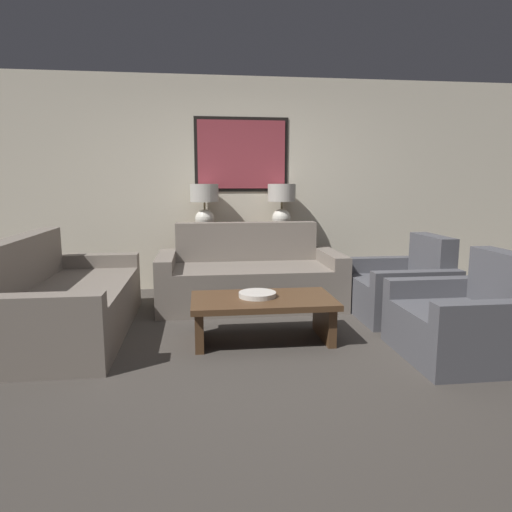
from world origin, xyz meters
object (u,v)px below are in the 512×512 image
(table_lamp_right, at_px, (282,202))
(armchair_near_camera, at_px, (464,323))
(coffee_table, at_px, (263,309))
(decorative_bowl, at_px, (257,294))
(table_lamp_left, at_px, (204,202))
(couch_by_back_wall, at_px, (250,279))
(console_table, at_px, (244,260))
(couch_by_side, at_px, (66,303))
(armchair_near_back_wall, at_px, (402,290))

(table_lamp_right, distance_m, armchair_near_camera, 2.76)
(coffee_table, relative_size, decorative_bowl, 3.78)
(coffee_table, height_order, armchair_near_camera, armchair_near_camera)
(table_lamp_left, distance_m, couch_by_back_wall, 1.16)
(console_table, relative_size, couch_by_side, 0.74)
(table_lamp_right, bearing_deg, armchair_near_back_wall, -52.55)
(couch_by_back_wall, bearing_deg, coffee_table, -90.89)
(couch_by_side, relative_size, armchair_near_camera, 2.14)
(decorative_bowl, height_order, armchair_near_back_wall, armchair_near_back_wall)
(console_table, bearing_deg, decorative_bowl, -91.89)
(table_lamp_left, xyz_separation_m, coffee_table, (0.46, -1.87, -0.83))
(decorative_bowl, height_order, armchair_near_camera, armchair_near_camera)
(couch_by_back_wall, relative_size, coffee_table, 1.64)
(console_table, height_order, table_lamp_right, table_lamp_right)
(table_lamp_left, height_order, decorative_bowl, table_lamp_left)
(console_table, distance_m, couch_by_back_wall, 0.68)
(table_lamp_left, bearing_deg, armchair_near_camera, -50.98)
(table_lamp_left, relative_size, couch_by_side, 0.28)
(console_table, height_order, armchair_near_back_wall, armchair_near_back_wall)
(armchair_near_back_wall, bearing_deg, table_lamp_left, 146.10)
(table_lamp_left, relative_size, coffee_table, 0.47)
(table_lamp_left, xyz_separation_m, armchair_near_back_wall, (1.97, -1.32, -0.84))
(couch_by_side, height_order, decorative_bowl, couch_by_side)
(table_lamp_right, bearing_deg, console_table, 180.00)
(couch_by_side, relative_size, armchair_near_back_wall, 2.14)
(couch_by_back_wall, height_order, coffee_table, couch_by_back_wall)
(table_lamp_right, height_order, couch_by_back_wall, table_lamp_right)
(couch_by_side, bearing_deg, coffee_table, -12.34)
(table_lamp_left, distance_m, armchair_near_camera, 3.24)
(couch_by_back_wall, distance_m, armchair_near_camera, 2.30)
(couch_by_back_wall, bearing_deg, console_table, 90.00)
(table_lamp_right, bearing_deg, coffee_table, -104.82)
(decorative_bowl, distance_m, armchair_near_camera, 1.66)
(coffee_table, bearing_deg, console_table, 89.43)
(decorative_bowl, bearing_deg, console_table, 88.11)
(couch_by_back_wall, bearing_deg, armchair_near_back_wall, -23.49)
(couch_by_back_wall, bearing_deg, decorative_bowl, -92.98)
(table_lamp_left, bearing_deg, couch_by_back_wall, -54.72)
(table_lamp_right, distance_m, decorative_bowl, 2.04)
(armchair_near_back_wall, bearing_deg, couch_by_side, -176.87)
(table_lamp_right, distance_m, armchair_near_back_wall, 1.87)
(coffee_table, distance_m, armchair_near_camera, 1.61)
(couch_by_back_wall, xyz_separation_m, decorative_bowl, (-0.06, -1.16, 0.11))
(table_lamp_left, bearing_deg, coffee_table, -76.25)
(coffee_table, distance_m, decorative_bowl, 0.13)
(couch_by_back_wall, relative_size, decorative_bowl, 6.21)
(armchair_near_back_wall, bearing_deg, table_lamp_right, 127.45)
(console_table, xyz_separation_m, armchair_near_camera, (1.49, -2.43, -0.11))
(coffee_table, height_order, decorative_bowl, decorative_bowl)
(console_table, relative_size, armchair_near_camera, 1.60)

